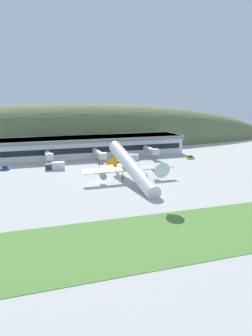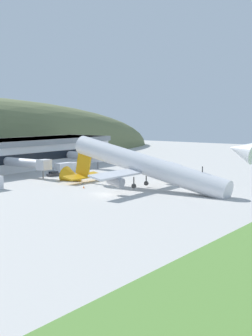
{
  "view_description": "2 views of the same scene",
  "coord_description": "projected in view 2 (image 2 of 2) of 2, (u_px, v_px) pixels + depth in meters",
  "views": [
    {
      "loc": [
        -26.88,
        -112.43,
        30.7
      ],
      "look_at": [
        8.99,
        -6.01,
        5.86
      ],
      "focal_mm": 35.0,
      "sensor_mm": 36.0,
      "label": 1
    },
    {
      "loc": [
        -80.93,
        -65.45,
        18.17
      ],
      "look_at": [
        8.03,
        -0.25,
        5.28
      ],
      "focal_mm": 50.0,
      "sensor_mm": 36.0,
      "label": 2
    }
  ],
  "objects": [
    {
      "name": "cargo_airplane",
      "position": [
        144.0,
        166.0,
        112.51
      ],
      "size": [
        34.7,
        54.1,
        15.4
      ],
      "color": "silver"
    },
    {
      "name": "ground_plane",
      "position": [
        104.0,
        194.0,
        105.37
      ],
      "size": [
        365.95,
        365.95,
        0.0
      ],
      "primitive_type": "plane",
      "color": "#B7B5AF"
    },
    {
      "name": "service_car_1",
      "position": [
        54.0,
        174.0,
        136.43
      ],
      "size": [
        4.71,
        2.03,
        1.4
      ],
      "color": "#333338",
      "rests_on": "ground_plane"
    },
    {
      "name": "traffic_cone_0",
      "position": [
        84.0,
        187.0,
        114.41
      ],
      "size": [
        0.52,
        0.52,
        0.58
      ],
      "color": "orange",
      "rests_on": "ground_plane"
    },
    {
      "name": "service_car_0",
      "position": [
        137.0,
        163.0,
        166.07
      ],
      "size": [
        4.06,
        2.18,
        1.53
      ],
      "color": "gold",
      "rests_on": "ground_plane"
    },
    {
      "name": "jetway_2",
      "position": [
        87.0,
        156.0,
        156.06
      ],
      "size": [
        3.38,
        14.82,
        5.43
      ],
      "color": "silver",
      "rests_on": "ground_plane"
    },
    {
      "name": "jetway_1",
      "position": [
        29.0,
        163.0,
        133.59
      ],
      "size": [
        3.38,
        17.38,
        5.43
      ],
      "color": "silver",
      "rests_on": "ground_plane"
    },
    {
      "name": "box_truck",
      "position": [
        67.0,
        167.0,
        146.07
      ],
      "size": [
        7.92,
        2.93,
        2.95
      ],
      "color": "silver",
      "rests_on": "ground_plane"
    }
  ]
}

